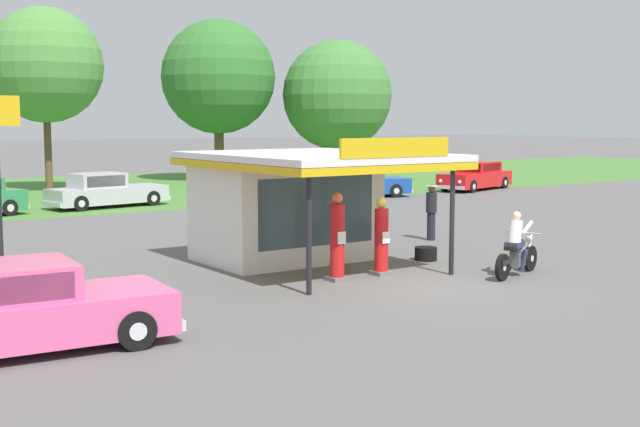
% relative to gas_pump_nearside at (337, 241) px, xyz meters
% --- Properties ---
extents(ground_plane, '(300.00, 300.00, 0.00)m').
position_rel_gas_pump_nearside_xyz_m(ground_plane, '(1.36, -1.46, -0.95)').
color(ground_plane, '#5B5959').
extents(grass_verge_strip, '(120.00, 24.00, 0.01)m').
position_rel_gas_pump_nearside_xyz_m(grass_verge_strip, '(1.36, 28.54, -0.95)').
color(grass_verge_strip, '#477A33').
rests_on(grass_verge_strip, ground).
extents(service_station_kiosk, '(5.09, 6.40, 3.37)m').
position_rel_gas_pump_nearside_xyz_m(service_station_kiosk, '(0.66, 2.93, 0.75)').
color(service_station_kiosk, silver).
rests_on(service_station_kiosk, ground).
extents(gas_pump_nearside, '(0.44, 0.44, 2.08)m').
position_rel_gas_pump_nearside_xyz_m(gas_pump_nearside, '(0.00, 0.00, 0.00)').
color(gas_pump_nearside, slate).
rests_on(gas_pump_nearside, ground).
extents(gas_pump_offside, '(0.44, 0.44, 1.90)m').
position_rel_gas_pump_nearside_xyz_m(gas_pump_offside, '(1.33, -0.00, -0.09)').
color(gas_pump_offside, slate).
rests_on(gas_pump_offside, ground).
extents(motorcycle_with_rider, '(2.18, 0.93, 1.58)m').
position_rel_gas_pump_nearside_xyz_m(motorcycle_with_rider, '(3.92, -1.97, -0.30)').
color(motorcycle_with_rider, black).
rests_on(motorcycle_with_rider, ground).
extents(featured_classic_sedan, '(5.15, 2.31, 1.46)m').
position_rel_gas_pump_nearside_xyz_m(featured_classic_sedan, '(-7.81, -1.94, -0.29)').
color(featured_classic_sedan, '#E55993').
rests_on(featured_classic_sedan, ground).
extents(parked_car_back_row_left, '(5.81, 3.25, 1.51)m').
position_rel_gas_pump_nearside_xyz_m(parked_car_back_row_left, '(21.56, 16.89, -0.26)').
color(parked_car_back_row_left, red).
rests_on(parked_car_back_row_left, ground).
extents(parked_car_back_row_far_right, '(5.48, 2.55, 1.50)m').
position_rel_gas_pump_nearside_xyz_m(parked_car_back_row_far_right, '(1.61, 19.37, -0.28)').
color(parked_car_back_row_far_right, '#B7B7BC').
rests_on(parked_car_back_row_far_right, ground).
extents(parked_car_back_row_centre_left, '(5.71, 3.11, 1.43)m').
position_rel_gas_pump_nearside_xyz_m(parked_car_back_row_centre_left, '(13.40, 17.05, -0.30)').
color(parked_car_back_row_centre_left, '#19479E').
rests_on(parked_car_back_row_centre_left, ground).
extents(bystander_standing_back_lot, '(0.34, 0.34, 1.59)m').
position_rel_gas_pump_nearside_xyz_m(bystander_standing_back_lot, '(6.11, 9.28, -0.12)').
color(bystander_standing_back_lot, '#2D3351').
rests_on(bystander_standing_back_lot, ground).
extents(bystander_strolling_foreground, '(0.34, 0.34, 1.78)m').
position_rel_gas_pump_nearside_xyz_m(bystander_strolling_foreground, '(7.08, 11.60, -0.01)').
color(bystander_strolling_foreground, '#2D3351').
rests_on(bystander_strolling_foreground, ground).
extents(bystander_leaning_by_kiosk, '(0.38, 0.38, 1.75)m').
position_rel_gas_pump_nearside_xyz_m(bystander_leaning_by_kiosk, '(6.38, 3.78, -0.01)').
color(bystander_leaning_by_kiosk, black).
rests_on(bystander_leaning_by_kiosk, ground).
extents(bystander_chatting_near_pumps, '(0.34, 0.34, 1.54)m').
position_rel_gas_pump_nearside_xyz_m(bystander_chatting_near_pumps, '(6.09, 7.49, -0.15)').
color(bystander_chatting_near_pumps, brown).
rests_on(bystander_chatting_near_pumps, ground).
extents(tree_oak_far_right, '(7.03, 7.03, 8.88)m').
position_rel_gas_pump_nearside_xyz_m(tree_oak_far_right, '(20.50, 28.18, 4.30)').
color(tree_oak_far_right, brown).
rests_on(tree_oak_far_right, ground).
extents(tree_oak_centre, '(7.09, 7.09, 10.00)m').
position_rel_gas_pump_nearside_xyz_m(tree_oak_centre, '(13.46, 31.20, 5.39)').
color(tree_oak_centre, brown).
rests_on(tree_oak_centre, ground).
extents(tree_oak_far_left, '(6.04, 6.04, 9.66)m').
position_rel_gas_pump_nearside_xyz_m(tree_oak_far_left, '(2.24, 28.98, 5.58)').
color(tree_oak_far_left, brown).
rests_on(tree_oak_far_left, ground).
extents(spare_tire_stack, '(0.60, 0.60, 0.36)m').
position_rel_gas_pump_nearside_xyz_m(spare_tire_stack, '(3.66, 0.98, -0.77)').
color(spare_tire_stack, black).
rests_on(spare_tire_stack, ground).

